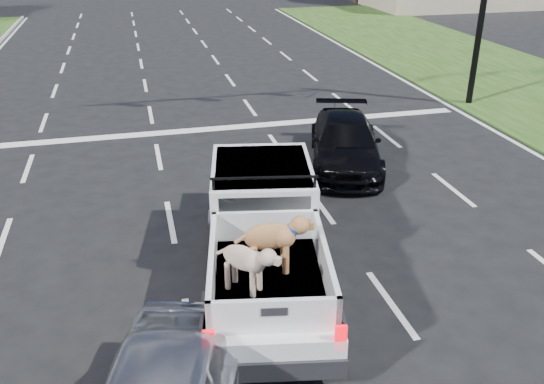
{
  "coord_description": "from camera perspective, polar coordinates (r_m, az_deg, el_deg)",
  "views": [
    {
      "loc": [
        -2.27,
        -7.53,
        6.1
      ],
      "look_at": [
        0.09,
        2.0,
        1.44
      ],
      "focal_mm": 38.0,
      "sensor_mm": 36.0,
      "label": 1
    }
  ],
  "objects": [
    {
      "name": "black_coupe",
      "position": [
        15.75,
        7.26,
        4.89
      ],
      "size": [
        2.98,
        4.74,
        1.28
      ],
      "primitive_type": "imported",
      "rotation": [
        0.0,
        0.0,
        -0.29
      ],
      "color": "black",
      "rests_on": "ground"
    },
    {
      "name": "road_markings",
      "position": [
        15.52,
        -4.39,
        2.19
      ],
      "size": [
        17.75,
        60.0,
        0.01
      ],
      "color": "silver",
      "rests_on": "ground"
    },
    {
      "name": "ground",
      "position": [
        9.95,
        2.31,
        -12.43
      ],
      "size": [
        160.0,
        160.0,
        0.0
      ],
      "primitive_type": "plane",
      "color": "black",
      "rests_on": "ground"
    },
    {
      "name": "pickup_truck",
      "position": [
        10.42,
        -0.78,
        -4.1
      ],
      "size": [
        2.98,
        5.84,
        2.09
      ],
      "rotation": [
        0.0,
        0.0,
        -0.18
      ],
      "color": "black",
      "rests_on": "ground"
    }
  ]
}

